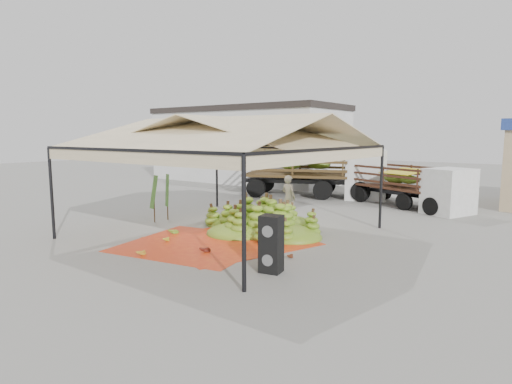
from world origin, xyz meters
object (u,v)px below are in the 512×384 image
Objects in this scene: speaker_stack at (271,244)px; banana_heap at (261,215)px; truck_right at (413,182)px; vendor at (288,197)px; truck_left at (319,168)px.

banana_heap is at bearing 117.73° from speaker_stack.
speaker_stack is 0.24× the size of truck_right.
truck_right is at bearing 79.03° from speaker_stack.
banana_heap is at bearing 107.29° from vendor.
vendor is 0.22× the size of truck_left.
truck_right is (5.27, -0.59, -0.39)m from truck_left.
banana_heap is 9.20m from truck_left.
banana_heap is 4.60m from speaker_stack.
truck_left is at bearing 102.00° from speaker_stack.
truck_left is 5.31m from truck_right.
speaker_stack is 0.80× the size of vendor.
truck_right is at bearing 71.19° from banana_heap.
speaker_stack is 6.76m from vendor.
vendor is 6.82m from truck_left.
banana_heap is 2.95× the size of vendor.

